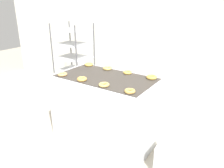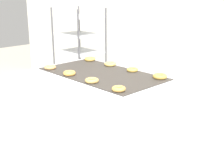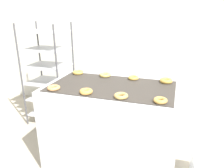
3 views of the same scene
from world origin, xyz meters
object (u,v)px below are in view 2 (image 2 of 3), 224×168
at_px(baking_rack_cart, 80,60).
at_px(donut_near_midright, 92,80).
at_px(donut_far_left, 90,59).
at_px(donut_near_midleft, 69,73).
at_px(donut_near_right, 119,89).
at_px(donut_far_right, 160,76).
at_px(fryer_machine, 102,116).
at_px(donut_far_midright, 132,70).
at_px(donut_far_midleft, 110,64).
at_px(donut_near_left, 50,67).

height_order(baking_rack_cart, donut_near_midright, baking_rack_cart).
bearing_deg(donut_far_left, donut_near_midleft, -57.99).
distance_m(donut_near_midright, donut_near_right, 0.35).
relative_size(baking_rack_cart, donut_far_right, 10.99).
distance_m(fryer_machine, donut_far_midright, 0.60).
bearing_deg(donut_far_midleft, baking_rack_cart, 159.76).
bearing_deg(donut_far_midright, donut_near_midleft, -121.01).
bearing_deg(donut_far_right, donut_near_midleft, -141.68).
distance_m(donut_far_midright, donut_far_right, 0.37).
relative_size(fryer_machine, donut_near_left, 10.93).
relative_size(donut_near_left, donut_near_right, 1.06).
height_order(donut_far_left, donut_far_midleft, donut_far_left).
xyz_separation_m(donut_near_left, donut_far_right, (1.07, 0.56, 0.00)).
relative_size(donut_near_left, donut_far_midright, 1.07).
distance_m(baking_rack_cart, donut_near_left, 1.19).
xyz_separation_m(fryer_machine, donut_far_midleft, (-0.18, 0.29, 0.49)).
distance_m(donut_near_right, donut_far_right, 0.56).
distance_m(donut_near_left, donut_near_midleft, 0.36).
xyz_separation_m(fryer_machine, donut_far_midright, (0.17, 0.29, 0.49)).
relative_size(donut_near_midright, donut_far_right, 0.94).
xyz_separation_m(fryer_machine, donut_near_left, (-0.53, -0.28, 0.49)).
xyz_separation_m(donut_near_midleft, donut_near_midright, (0.35, 0.00, -0.00)).
xyz_separation_m(donut_near_midleft, donut_near_right, (0.70, -0.00, -0.00)).
distance_m(fryer_machine, baking_rack_cart, 1.42).
relative_size(baking_rack_cart, donut_near_right, 12.55).
xyz_separation_m(donut_near_midright, donut_near_right, (0.35, -0.00, 0.00)).
xyz_separation_m(donut_near_midright, donut_far_left, (-0.71, 0.58, 0.00)).
bearing_deg(donut_near_right, donut_near_midright, 179.80).
relative_size(fryer_machine, donut_near_right, 11.53).
bearing_deg(donut_far_midleft, donut_near_right, -39.25).
bearing_deg(donut_near_midleft, donut_near_right, -0.05).
relative_size(donut_near_midleft, donut_far_midleft, 0.94).
height_order(fryer_machine, donut_far_midright, donut_far_midright).
bearing_deg(donut_far_midright, donut_near_midright, -89.59).
distance_m(donut_near_midleft, donut_far_midright, 0.67).
xyz_separation_m(donut_far_left, donut_far_midright, (0.70, -0.01, -0.00)).
bearing_deg(donut_far_midright, donut_near_left, -141.04).
bearing_deg(donut_near_midright, donut_far_right, 57.03).
height_order(baking_rack_cart, donut_far_midleft, baking_rack_cart).
xyz_separation_m(donut_far_midleft, donut_far_right, (0.72, -0.01, 0.00)).
height_order(baking_rack_cart, donut_near_midleft, baking_rack_cart).
bearing_deg(donut_near_midright, donut_near_right, -0.20).
xyz_separation_m(fryer_machine, donut_near_right, (0.53, -0.28, 0.49)).
height_order(baking_rack_cart, donut_far_midright, baking_rack_cart).
xyz_separation_m(fryer_machine, donut_far_left, (-0.53, 0.29, 0.49)).
xyz_separation_m(donut_far_midright, donut_far_right, (0.37, -0.01, 0.00)).
bearing_deg(donut_near_left, fryer_machine, 27.75).
height_order(donut_near_midleft, donut_far_midleft, donut_near_midleft).
bearing_deg(donut_far_midright, fryer_machine, -120.61).
bearing_deg(donut_near_midleft, fryer_machine, 58.58).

